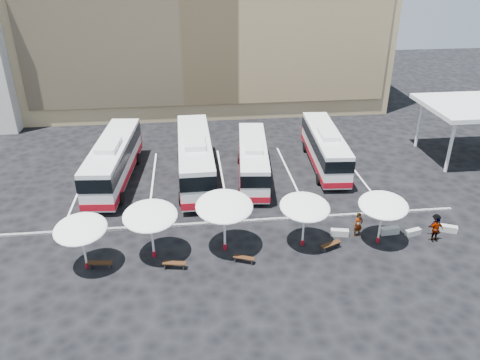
{
  "coord_description": "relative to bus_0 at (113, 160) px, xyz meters",
  "views": [
    {
      "loc": [
        -2.57,
        -28.52,
        18.14
      ],
      "look_at": [
        1.0,
        3.0,
        2.2
      ],
      "focal_mm": 35.0,
      "sensor_mm": 36.0,
      "label": 1
    }
  ],
  "objects": [
    {
      "name": "ground",
      "position": [
        9.13,
        -8.39,
        -2.0
      ],
      "size": [
        120.0,
        120.0,
        0.0
      ],
      "primitive_type": "plane",
      "color": "black",
      "rests_on": "ground"
    },
    {
      "name": "wood_bench_0",
      "position": [
        0.53,
        -12.36,
        -1.64
      ],
      "size": [
        1.57,
        0.59,
        0.47
      ],
      "rotation": [
        0.0,
        0.0,
        -0.12
      ],
      "color": "black",
      "rests_on": "ground"
    },
    {
      "name": "conc_bench_1",
      "position": [
        20.11,
        -10.59,
        -1.75
      ],
      "size": [
        1.37,
        0.54,
        0.5
      ],
      "primitive_type": "cube",
      "rotation": [
        0.0,
        0.0,
        0.07
      ],
      "color": "#999994",
      "rests_on": "ground"
    },
    {
      "name": "bus_1",
      "position": [
        6.85,
        -0.4,
        0.09
      ],
      "size": [
        3.15,
        12.93,
        4.09
      ],
      "rotation": [
        0.0,
        0.0,
        0.01
      ],
      "color": "white",
      "rests_on": "ground"
    },
    {
      "name": "sunshade_1",
      "position": [
        3.81,
        -11.44,
        1.07
      ],
      "size": [
        3.68,
        3.72,
        3.62
      ],
      "rotation": [
        0.0,
        0.0,
        0.07
      ],
      "color": "white",
      "rests_on": "ground"
    },
    {
      "name": "bay_lines",
      "position": [
        9.13,
        -0.39,
        -2.0
      ],
      "size": [
        24.15,
        12.0,
        0.01
      ],
      "color": "white",
      "rests_on": "ground"
    },
    {
      "name": "sunshade_3",
      "position": [
        13.71,
        -11.24,
        0.95
      ],
      "size": [
        3.69,
        3.73,
        3.47
      ],
      "rotation": [
        0.0,
        0.0,
        0.12
      ],
      "color": "white",
      "rests_on": "ground"
    },
    {
      "name": "conc_bench_3",
      "position": [
        24.34,
        -10.77,
        -1.77
      ],
      "size": [
        1.3,
        0.88,
        0.47
      ],
      "primitive_type": "cube",
      "rotation": [
        0.0,
        0.0,
        -0.42
      ],
      "color": "#999994",
      "rests_on": "ground"
    },
    {
      "name": "conc_bench_2",
      "position": [
        21.7,
        -10.91,
        -1.79
      ],
      "size": [
        1.19,
        0.65,
        0.42
      ],
      "primitive_type": "cube",
      "rotation": [
        0.0,
        0.0,
        0.26
      ],
      "color": "#999994",
      "rests_on": "ground"
    },
    {
      "name": "sunshade_0",
      "position": [
        -0.31,
        -12.18,
        0.86
      ],
      "size": [
        3.29,
        3.33,
        3.37
      ],
      "rotation": [
        0.0,
        0.0,
        -0.02
      ],
      "color": "white",
      "rests_on": "ground"
    },
    {
      "name": "passenger_0",
      "position": [
        17.77,
        -10.57,
        -1.09
      ],
      "size": [
        0.75,
        0.59,
        1.82
      ],
      "primitive_type": "imported",
      "rotation": [
        0.0,
        0.0,
        0.26
      ],
      "color": "black",
      "rests_on": "ground"
    },
    {
      "name": "bus_3",
      "position": [
        18.61,
        1.12,
        -0.15
      ],
      "size": [
        3.24,
        11.54,
        3.62
      ],
      "rotation": [
        0.0,
        0.0,
        -0.07
      ],
      "color": "white",
      "rests_on": "ground"
    },
    {
      "name": "bus_0",
      "position": [
        0.0,
        0.0,
        0.0
      ],
      "size": [
        3.69,
        12.53,
        3.92
      ],
      "rotation": [
        0.0,
        0.0,
        -0.09
      ],
      "color": "white",
      "rests_on": "ground"
    },
    {
      "name": "curb_divider",
      "position": [
        9.13,
        -7.89,
        -1.93
      ],
      "size": [
        34.0,
        0.25,
        0.15
      ],
      "primitive_type": "cube",
      "color": "black",
      "rests_on": "ground"
    },
    {
      "name": "wood_bench_3",
      "position": [
        15.46,
        -11.97,
        -1.65
      ],
      "size": [
        1.53,
        0.97,
        0.46
      ],
      "rotation": [
        0.0,
        0.0,
        0.42
      ],
      "color": "black",
      "rests_on": "ground"
    },
    {
      "name": "conc_bench_0",
      "position": [
        16.56,
        -10.4,
        -1.77
      ],
      "size": [
        1.28,
        0.65,
        0.46
      ],
      "primitive_type": "cube",
      "rotation": [
        0.0,
        0.0,
        -0.2
      ],
      "color": "#999994",
      "rests_on": "ground"
    },
    {
      "name": "wood_bench_1",
      "position": [
        5.15,
        -12.88,
        -1.66
      ],
      "size": [
        1.51,
        0.64,
        0.45
      ],
      "rotation": [
        0.0,
        0.0,
        -0.18
      ],
      "color": "black",
      "rests_on": "ground"
    },
    {
      "name": "passenger_3",
      "position": [
        23.18,
        -10.97,
        -1.21
      ],
      "size": [
        1.06,
        0.66,
        1.57
      ],
      "primitive_type": "imported",
      "rotation": [
        0.0,
        0.0,
        3.22
      ],
      "color": "black",
      "rests_on": "ground"
    },
    {
      "name": "passenger_2",
      "position": [
        22.81,
        -11.74,
        -1.12
      ],
      "size": [
        1.04,
        0.44,
        1.77
      ],
      "primitive_type": "imported",
      "rotation": [
        0.0,
        0.0,
        0.01
      ],
      "color": "black",
      "rests_on": "ground"
    },
    {
      "name": "passenger_1",
      "position": [
        20.44,
        -8.66,
        -1.11
      ],
      "size": [
        1.1,
        1.05,
        1.79
      ],
      "primitive_type": "imported",
      "rotation": [
        0.0,
        0.0,
        2.53
      ],
      "color": "black",
      "rests_on": "ground"
    },
    {
      "name": "sunshade_4",
      "position": [
        18.91,
        -11.51,
        0.89
      ],
      "size": [
        4.12,
        4.15,
        3.41
      ],
      "rotation": [
        0.0,
        0.0,
        -0.32
      ],
      "color": "white",
      "rests_on": "ground"
    },
    {
      "name": "sunshade_2",
      "position": [
        8.47,
        -11.18,
        1.3
      ],
      "size": [
        3.73,
        3.77,
        3.88
      ],
      "rotation": [
        0.0,
        0.0,
        0.01
      ],
      "color": "white",
      "rests_on": "ground"
    },
    {
      "name": "service_canopy",
      "position": [
        33.13,
        1.61,
        2.87
      ],
      "size": [
        10.0,
        8.0,
        5.2
      ],
      "color": "white",
      "rests_on": "ground"
    },
    {
      "name": "wood_bench_2",
      "position": [
        9.55,
        -12.76,
        -1.68
      ],
      "size": [
        1.4,
        0.83,
        0.42
      ],
      "rotation": [
        0.0,
        0.0,
        -0.37
      ],
      "color": "black",
      "rests_on": "ground"
    },
    {
      "name": "bus_2",
      "position": [
        11.78,
        -0.7,
        -0.23
      ],
      "size": [
        3.4,
        11.11,
        3.47
      ],
      "rotation": [
        0.0,
        0.0,
        -0.1
      ],
      "color": "white",
      "rests_on": "ground"
    }
  ]
}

